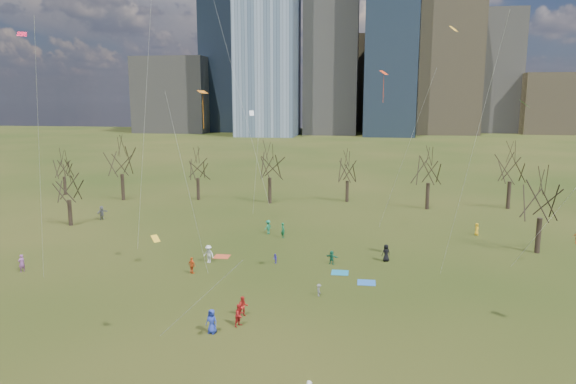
# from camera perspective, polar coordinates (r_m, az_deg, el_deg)

# --- Properties ---
(ground) EXTENTS (500.00, 500.00, 0.00)m
(ground) POSITION_cam_1_polar(r_m,az_deg,el_deg) (41.94, -2.43, -12.40)
(ground) COLOR black
(ground) RESTS_ON ground
(downtown_skyline) EXTENTS (212.50, 78.00, 118.00)m
(downtown_skyline) POSITION_cam_1_polar(r_m,az_deg,el_deg) (249.88, 6.28, 15.48)
(downtown_skyline) COLOR slate
(downtown_skyline) RESTS_ON ground
(bare_tree_row) EXTENTS (113.04, 29.80, 9.50)m
(bare_tree_row) POSITION_cam_1_polar(r_m,az_deg,el_deg) (76.25, 2.68, 2.70)
(bare_tree_row) COLOR black
(bare_tree_row) RESTS_ON ground
(blanket_teal) EXTENTS (1.60, 1.50, 0.03)m
(blanket_teal) POSITION_cam_1_polar(r_m,az_deg,el_deg) (49.29, 5.79, -8.90)
(blanket_teal) COLOR #186E95
(blanket_teal) RESTS_ON ground
(blanket_navy) EXTENTS (1.60, 1.50, 0.03)m
(blanket_navy) POSITION_cam_1_polar(r_m,az_deg,el_deg) (47.06, 8.71, -9.92)
(blanket_navy) COLOR #265FB5
(blanket_navy) RESTS_ON ground
(blanket_crimson) EXTENTS (1.60, 1.50, 0.03)m
(blanket_crimson) POSITION_cam_1_polar(r_m,az_deg,el_deg) (54.25, -7.36, -7.13)
(blanket_crimson) COLOR #BE4726
(blanket_crimson) RESTS_ON ground
(person_0) EXTENTS (0.97, 0.76, 1.76)m
(person_0) POSITION_cam_1_polar(r_m,az_deg,el_deg) (37.32, -8.48, -14.03)
(person_0) COLOR #2537A0
(person_0) RESTS_ON ground
(person_2) EXTENTS (0.96, 1.02, 1.68)m
(person_2) POSITION_cam_1_polar(r_m,az_deg,el_deg) (38.15, -5.40, -13.46)
(person_2) COLOR #AA1818
(person_2) RESTS_ON ground
(person_3) EXTENTS (0.59, 0.77, 1.05)m
(person_3) POSITION_cam_1_polar(r_m,az_deg,el_deg) (43.49, 3.46, -10.82)
(person_3) COLOR slate
(person_3) RESTS_ON ground
(person_4) EXTENTS (1.01, 0.79, 1.59)m
(person_4) POSITION_cam_1_polar(r_m,az_deg,el_deg) (49.42, -10.62, -8.02)
(person_4) COLOR #D84C18
(person_4) RESTS_ON ground
(person_5) EXTENTS (1.34, 0.82, 1.38)m
(person_5) POSITION_cam_1_polar(r_m,az_deg,el_deg) (51.49, 4.88, -7.25)
(person_5) COLOR #186D4D
(person_5) RESTS_ON ground
(person_6) EXTENTS (1.01, 0.85, 1.76)m
(person_6) POSITION_cam_1_polar(r_m,az_deg,el_deg) (53.00, 10.84, -6.67)
(person_6) COLOR black
(person_6) RESTS_ON ground
(person_7) EXTENTS (0.63, 0.73, 1.70)m
(person_7) POSITION_cam_1_polar(r_m,az_deg,el_deg) (55.20, -27.49, -7.03)
(person_7) COLOR #964D9A
(person_7) RESTS_ON ground
(person_8) EXTENTS (0.51, 0.57, 0.98)m
(person_8) POSITION_cam_1_polar(r_m,az_deg,el_deg) (51.59, -1.45, -7.41)
(person_8) COLOR #352AB6
(person_8) RESTS_ON ground
(person_9) EXTENTS (1.31, 1.01, 1.80)m
(person_9) POSITION_cam_1_polar(r_m,az_deg,el_deg) (52.31, -8.82, -6.82)
(person_9) COLOR silver
(person_9) RESTS_ON ground
(person_11) EXTENTS (1.11, 1.84, 1.89)m
(person_11) POSITION_cam_1_polar(r_m,az_deg,el_deg) (74.29, -19.98, -2.17)
(person_11) COLOR #5E5E63
(person_11) RESTS_ON ground
(person_12) EXTENTS (0.49, 0.74, 1.49)m
(person_12) POSITION_cam_1_polar(r_m,az_deg,el_deg) (65.91, 20.24, -3.90)
(person_12) COLOR yellow
(person_12) RESTS_ON ground
(person_13) EXTENTS (0.73, 0.79, 1.81)m
(person_13) POSITION_cam_1_polar(r_m,az_deg,el_deg) (60.78, -0.57, -4.26)
(person_13) COLOR #186C3E
(person_13) RESTS_ON ground
(person_14) EXTENTS (0.92, 0.82, 1.57)m
(person_14) POSITION_cam_1_polar(r_m,az_deg,el_deg) (39.71, -5.00, -12.55)
(person_14) COLOR #B21E19
(person_14) RESTS_ON ground
(person_15) EXTENTS (1.14, 1.27, 1.71)m
(person_15) POSITION_cam_1_polar(r_m,az_deg,el_deg) (62.49, -2.23, -3.91)
(person_15) COLOR #19724C
(person_15) RESTS_ON ground
(kites_airborne) EXTENTS (55.93, 44.89, 31.37)m
(kites_airborne) POSITION_cam_1_polar(r_m,az_deg,el_deg) (48.66, 8.65, 6.33)
(kites_airborne) COLOR orange
(kites_airborne) RESTS_ON ground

